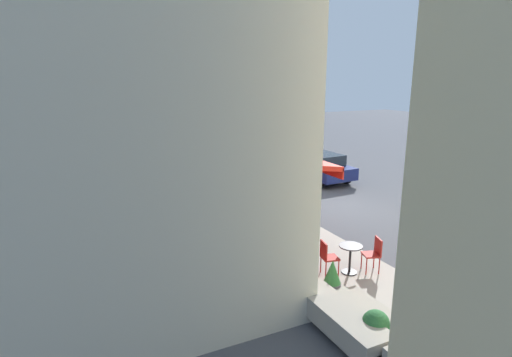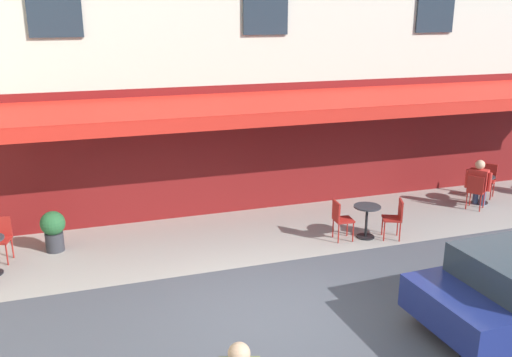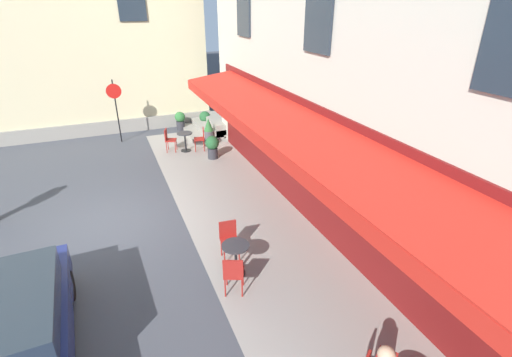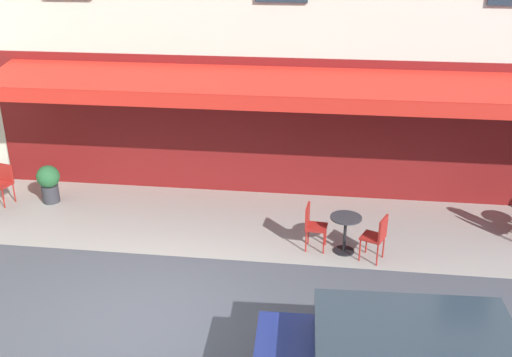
{
  "view_description": "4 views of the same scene",
  "coord_description": "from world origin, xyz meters",
  "px_view_note": "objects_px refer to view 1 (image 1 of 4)",
  "views": [
    {
      "loc": [
        12.27,
        -9.45,
        4.93
      ],
      "look_at": [
        -2.09,
        -2.45,
        0.93
      ],
      "focal_mm": 29.0,
      "sensor_mm": 36.0,
      "label": 1
    },
    {
      "loc": [
        2.77,
        7.79,
        4.88
      ],
      "look_at": [
        -0.65,
        -2.6,
        1.57
      ],
      "focal_mm": 38.8,
      "sensor_mm": 36.0,
      "label": 2
    },
    {
      "loc": [
        -9.43,
        -0.29,
        5.44
      ],
      "look_at": [
        -1.56,
        -3.53,
        1.39
      ],
      "focal_mm": 26.4,
      "sensor_mm": 36.0,
      "label": 3
    },
    {
      "loc": [
        -2.75,
        7.52,
        5.68
      ],
      "look_at": [
        -1.36,
        -3.24,
        1.08
      ],
      "focal_mm": 40.71,
      "sensor_mm": 36.0,
      "label": 4
    }
  ],
  "objects_px": {
    "cafe_chair_red_facing_street": "(181,165)",
    "cafe_table_far_end": "(350,255)",
    "cafe_table_mid_terrace": "(191,167)",
    "parked_car_navy": "(315,165)",
    "cafe_chair_red_back_row": "(184,158)",
    "cafe_chair_red_corner_right": "(374,252)",
    "cafe_chair_red_near_door": "(246,178)",
    "cafe_chair_red_by_window": "(327,255)",
    "cafe_table_streetside": "(246,183)",
    "cafe_chair_red_under_awning": "(251,185)",
    "walking_pedestrian_in_olive": "(423,184)",
    "cafe_chair_red_corner_left": "(202,167)",
    "cafe_table_near_entrance": "(179,157)",
    "potted_plant_entrance_right": "(375,329)",
    "cafe_chair_red_kerbside": "(179,154)",
    "potted_plant_under_sign": "(300,244)",
    "seated_companion_in_red": "(198,164)",
    "potted_plant_entrance_left": "(425,314)",
    "potted_plant_by_steps": "(332,281)",
    "no_parking_sign": "(493,218)",
    "seated_patron_in_grey": "(182,155)"
  },
  "relations": [
    {
      "from": "cafe_chair_red_facing_street",
      "to": "cafe_table_far_end",
      "type": "bearing_deg",
      "value": 4.11
    },
    {
      "from": "cafe_table_mid_terrace",
      "to": "parked_car_navy",
      "type": "xyz_separation_m",
      "value": [
        3.17,
        5.23,
        0.22
      ]
    },
    {
      "from": "cafe_chair_red_back_row",
      "to": "cafe_chair_red_corner_right",
      "type": "xyz_separation_m",
      "value": [
        14.17,
        0.83,
        0.0
      ]
    },
    {
      "from": "cafe_chair_red_near_door",
      "to": "cafe_chair_red_by_window",
      "type": "distance_m",
      "value": 8.34
    },
    {
      "from": "cafe_table_streetside",
      "to": "cafe_chair_red_by_window",
      "type": "distance_m",
      "value": 7.73
    },
    {
      "from": "cafe_chair_red_near_door",
      "to": "cafe_chair_red_under_awning",
      "type": "relative_size",
      "value": 1.0
    },
    {
      "from": "cafe_table_mid_terrace",
      "to": "walking_pedestrian_in_olive",
      "type": "xyz_separation_m",
      "value": [
        8.61,
        6.5,
        0.42
      ]
    },
    {
      "from": "cafe_chair_red_corner_left",
      "to": "cafe_chair_red_under_awning",
      "type": "distance_m",
      "value": 4.24
    },
    {
      "from": "cafe_table_near_entrance",
      "to": "cafe_chair_red_corner_left",
      "type": "relative_size",
      "value": 0.82
    },
    {
      "from": "cafe_table_mid_terrace",
      "to": "potted_plant_entrance_right",
      "type": "bearing_deg",
      "value": -4.06
    },
    {
      "from": "cafe_table_far_end",
      "to": "parked_car_navy",
      "type": "xyz_separation_m",
      "value": [
        -8.65,
        4.73,
        0.22
      ]
    },
    {
      "from": "potted_plant_entrance_right",
      "to": "cafe_table_mid_terrace",
      "type": "bearing_deg",
      "value": 175.94
    },
    {
      "from": "cafe_chair_red_facing_street",
      "to": "cafe_chair_red_near_door",
      "type": "distance_m",
      "value": 4.35
    },
    {
      "from": "cafe_chair_red_kerbside",
      "to": "cafe_chair_red_near_door",
      "type": "bearing_deg",
      "value": 9.04
    },
    {
      "from": "cafe_chair_red_by_window",
      "to": "potted_plant_under_sign",
      "type": "relative_size",
      "value": 1.03
    },
    {
      "from": "cafe_chair_red_near_door",
      "to": "parked_car_navy",
      "type": "height_order",
      "value": "parked_car_navy"
    },
    {
      "from": "cafe_chair_red_facing_street",
      "to": "cafe_table_far_end",
      "type": "height_order",
      "value": "cafe_chair_red_facing_street"
    },
    {
      "from": "cafe_chair_red_back_row",
      "to": "cafe_table_mid_terrace",
      "type": "bearing_deg",
      "value": -7.18
    },
    {
      "from": "cafe_chair_red_near_door",
      "to": "parked_car_navy",
      "type": "distance_m",
      "value": 3.85
    },
    {
      "from": "cafe_table_far_end",
      "to": "potted_plant_under_sign",
      "type": "distance_m",
      "value": 1.38
    },
    {
      "from": "cafe_table_mid_terrace",
      "to": "cafe_chair_red_corner_right",
      "type": "distance_m",
      "value": 12.08
    },
    {
      "from": "cafe_chair_red_kerbside",
      "to": "seated_companion_in_red",
      "type": "xyz_separation_m",
      "value": [
        3.72,
        -0.05,
        0.14
      ]
    },
    {
      "from": "cafe_chair_red_under_awning",
      "to": "cafe_table_far_end",
      "type": "height_order",
      "value": "cafe_chair_red_under_awning"
    },
    {
      "from": "cafe_chair_red_kerbside",
      "to": "potted_plant_entrance_left",
      "type": "bearing_deg",
      "value": -0.61
    },
    {
      "from": "cafe_chair_red_near_door",
      "to": "cafe_table_near_entrance",
      "type": "bearing_deg",
      "value": -168.86
    },
    {
      "from": "potted_plant_by_steps",
      "to": "parked_car_navy",
      "type": "distance_m",
      "value": 11.23
    },
    {
      "from": "cafe_table_near_entrance",
      "to": "cafe_table_far_end",
      "type": "distance_m",
      "value": 14.59
    },
    {
      "from": "cafe_table_near_entrance",
      "to": "cafe_chair_red_corner_left",
      "type": "bearing_deg",
      "value": 3.68
    },
    {
      "from": "potted_plant_entrance_left",
      "to": "potted_plant_entrance_right",
      "type": "xyz_separation_m",
      "value": [
        -0.11,
        -1.14,
        -0.06
      ]
    },
    {
      "from": "cafe_chair_red_under_awning",
      "to": "potted_plant_entrance_right",
      "type": "relative_size",
      "value": 1.17
    },
    {
      "from": "cafe_chair_red_kerbside",
      "to": "no_parking_sign",
      "type": "height_order",
      "value": "no_parking_sign"
    },
    {
      "from": "cafe_table_near_entrance",
      "to": "seated_companion_in_red",
      "type": "xyz_separation_m",
      "value": [
        3.1,
        0.08,
        0.2
      ]
    },
    {
      "from": "seated_companion_in_red",
      "to": "parked_car_navy",
      "type": "relative_size",
      "value": 0.29
    },
    {
      "from": "cafe_table_far_end",
      "to": "cafe_chair_red_corner_right",
      "type": "relative_size",
      "value": 0.82
    },
    {
      "from": "cafe_table_mid_terrace",
      "to": "potted_plant_entrance_left",
      "type": "relative_size",
      "value": 0.89
    },
    {
      "from": "seated_patron_in_grey",
      "to": "parked_car_navy",
      "type": "xyz_separation_m",
      "value": [
        5.53,
        5.0,
        0.02
      ]
    },
    {
      "from": "cafe_chair_red_facing_street",
      "to": "walking_pedestrian_in_olive",
      "type": "relative_size",
      "value": 0.58
    },
    {
      "from": "cafe_chair_red_corner_right",
      "to": "parked_car_navy",
      "type": "distance_m",
      "value": 9.77
    },
    {
      "from": "cafe_chair_red_facing_street",
      "to": "parked_car_navy",
      "type": "bearing_deg",
      "value": 56.83
    },
    {
      "from": "cafe_chair_red_back_row",
      "to": "walking_pedestrian_in_olive",
      "type": "bearing_deg",
      "value": 30.09
    },
    {
      "from": "cafe_chair_red_facing_street",
      "to": "parked_car_navy",
      "type": "xyz_separation_m",
      "value": [
        3.67,
        5.62,
        0.16
      ]
    },
    {
      "from": "cafe_chair_red_near_door",
      "to": "no_parking_sign",
      "type": "distance_m",
      "value": 10.59
    },
    {
      "from": "cafe_table_near_entrance",
      "to": "cafe_chair_red_by_window",
      "type": "distance_m",
      "value": 14.45
    },
    {
      "from": "cafe_chair_red_facing_street",
      "to": "walking_pedestrian_in_olive",
      "type": "height_order",
      "value": "walking_pedestrian_in_olive"
    },
    {
      "from": "cafe_table_far_end",
      "to": "potted_plant_entrance_left",
      "type": "relative_size",
      "value": 0.89
    },
    {
      "from": "cafe_chair_red_facing_street",
      "to": "cafe_chair_red_corner_right",
      "type": "height_order",
      "value": "same"
    },
    {
      "from": "cafe_table_near_entrance",
      "to": "cafe_table_streetside",
      "type": "relative_size",
      "value": 1.0
    },
    {
      "from": "cafe_chair_red_by_window",
      "to": "seated_companion_in_red",
      "type": "bearing_deg",
      "value": 178.16
    },
    {
      "from": "seated_patron_in_grey",
      "to": "seated_companion_in_red",
      "type": "height_order",
      "value": "seated_companion_in_red"
    },
    {
      "from": "cafe_chair_red_facing_street",
      "to": "cafe_table_streetside",
      "type": "relative_size",
      "value": 1.21
    }
  ]
}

